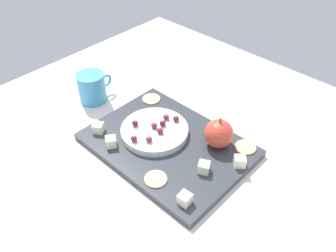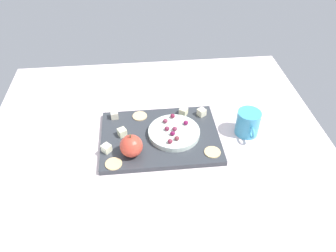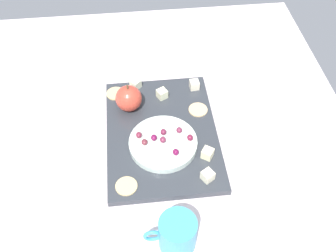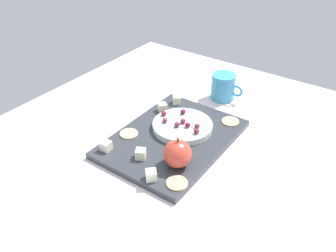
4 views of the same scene
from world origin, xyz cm
name	(u,v)px [view 2 (image 2 of 4)]	position (x,y,z in cm)	size (l,w,h in cm)	color
table	(158,146)	(0.00, 0.00, 1.61)	(116.61, 107.68, 3.23)	silver
platter	(160,137)	(-0.88, -1.73, 4.12)	(39.50, 28.75, 1.79)	#32363C
serving_dish	(174,132)	(-5.60, -1.62, 5.92)	(17.33, 17.33, 1.81)	silver
apple_whole	(131,146)	(8.67, 6.25, 8.61)	(7.19, 7.19, 7.19)	#C8412F
apple_stem	(130,136)	(8.67, 6.25, 12.81)	(0.50, 0.50, 1.20)	brown
cheese_cube_0	(122,132)	(11.75, -3.10, 6.29)	(2.55, 2.55, 2.55)	#EBEDC1
cheese_cube_1	(115,115)	(14.43, -12.73, 6.29)	(2.55, 2.55, 2.55)	#EEE5C7
cheese_cube_2	(183,111)	(-10.23, -12.16, 6.29)	(2.55, 2.55, 2.55)	#F8F3BF
cheese_cube_3	(202,112)	(-16.67, -11.04, 6.29)	(2.55, 2.55, 2.55)	#F3EAC5
cheese_cube_4	(107,148)	(16.66, 4.07, 6.29)	(2.55, 2.55, 2.55)	#ECF4CE
cracker_0	(212,152)	(-16.75, 8.17, 5.22)	(5.20, 5.20, 0.40)	#D7BC81
cracker_1	(140,116)	(5.54, -12.43, 5.22)	(5.20, 5.20, 0.40)	#DDBB85
cracker_2	(114,164)	(14.42, 9.99, 5.22)	(5.20, 5.20, 0.40)	#E0BC7F
grape_0	(175,129)	(-5.77, -1.56, 7.59)	(1.68, 1.51, 1.53)	#752A44
grape_1	(165,121)	(-3.07, -6.02, 7.55)	(1.68, 1.51, 1.45)	#742A44
grape_2	(173,116)	(-5.85, -8.40, 7.60)	(1.68, 1.51, 1.56)	maroon
grape_3	(186,123)	(-9.94, -4.29, 7.60)	(1.68, 1.51, 1.55)	maroon
grape_4	(177,138)	(-5.95, 3.05, 7.54)	(1.68, 1.51, 1.43)	maroon
grape_5	(173,133)	(-4.83, 0.60, 7.56)	(1.68, 1.51, 1.48)	maroon
grape_6	(170,141)	(-3.59, 4.29, 7.60)	(1.68, 1.51, 1.55)	maroon
grape_7	(167,129)	(-3.25, -1.96, 7.57)	(1.68, 1.51, 1.50)	maroon
cup	(248,123)	(-30.88, -1.94, 7.63)	(7.98, 11.19, 8.80)	#409DC6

